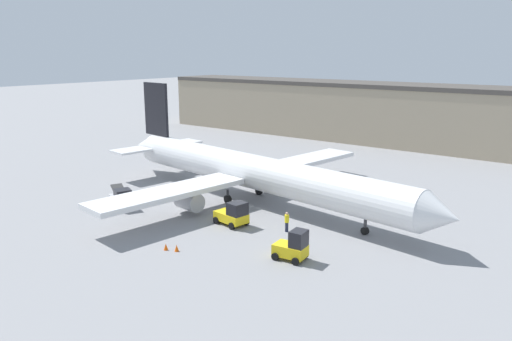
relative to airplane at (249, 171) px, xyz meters
name	(u,v)px	position (x,y,z in m)	size (l,w,h in m)	color
ground_plane	(256,202)	(1.05, -0.14, -3.29)	(400.00, 400.00, 0.00)	gray
terminal_building	(344,110)	(-11.02, 42.19, 1.87)	(74.87, 11.22, 10.31)	gray
airplane	(249,171)	(0.00, 0.00, 0.00)	(44.40, 35.73, 11.79)	silver
ground_crew_worker	(287,221)	(8.57, -5.49, -2.31)	(0.40, 0.40, 1.83)	#1E2338
baggage_tug	(233,214)	(3.69, -7.05, -2.25)	(3.36, 2.43, 2.30)	yellow
belt_loader_truck	(121,198)	(-8.85, -9.90, -2.28)	(3.79, 3.04, 2.09)	#B2B2B7
pushback_tug	(293,247)	(12.41, -10.34, -2.21)	(2.63, 2.04, 2.46)	yellow
safety_cone_near	(166,247)	(3.17, -14.91, -3.01)	(0.36, 0.36, 0.55)	#EF590F
safety_cone_far	(177,248)	(4.06, -14.57, -3.01)	(0.36, 0.36, 0.55)	#EF590F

